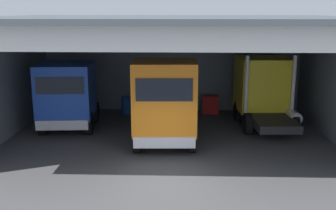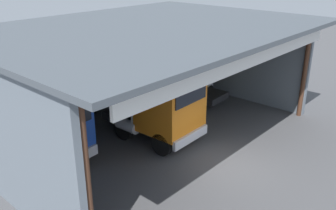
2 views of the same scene
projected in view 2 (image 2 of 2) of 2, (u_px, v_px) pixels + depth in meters
The scene contains 7 objects.
ground_plane at pixel (231, 166), 15.72m from camera, with size 80.00×80.00×0.00m, color #4C4C4F.
workshop_shed at pixel (132, 55), 17.97m from camera, with size 15.41×11.59×5.44m.
truck_blue_center_bay at pixel (48, 126), 15.30m from camera, with size 2.83×4.50×3.29m.
truck_orange_center_left_bay at pixel (165, 104), 17.14m from camera, with size 2.83×5.12×3.71m.
truck_yellow_right_bay at pixel (175, 70), 22.73m from camera, with size 2.82×5.11×3.66m.
oil_drum at pixel (57, 116), 19.50m from camera, with size 0.58×0.58×0.93m, color #194CB2.
tool_cart at pixel (121, 92), 22.91m from camera, with size 0.90×0.60×1.00m, color red.
Camera 2 is at (-11.96, -7.05, 8.26)m, focal length 39.50 mm.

